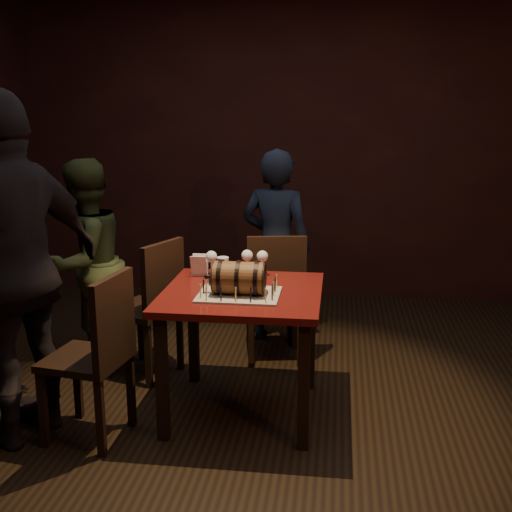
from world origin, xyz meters
name	(u,v)px	position (x,y,z in m)	size (l,w,h in m)	color
room_shell	(253,177)	(0.00, 0.00, 1.40)	(5.04, 5.04, 2.80)	black
pub_table	(242,309)	(-0.07, 0.03, 0.64)	(0.90, 0.90, 0.75)	#460D0B
cake_board	(239,295)	(-0.07, -0.07, 0.76)	(0.45, 0.35, 0.01)	#9F9280
barrel_cake	(239,278)	(-0.07, -0.07, 0.85)	(0.34, 0.20, 0.20)	brown
birthday_candles	(239,287)	(-0.07, -0.07, 0.80)	(0.40, 0.30, 0.09)	#F9F295
wine_glass_left	(211,258)	(-0.30, 0.31, 0.87)	(0.07, 0.07, 0.16)	silver
wine_glass_mid	(247,257)	(-0.09, 0.37, 0.87)	(0.07, 0.07, 0.16)	silver
wine_glass_right	(262,258)	(0.01, 0.36, 0.87)	(0.07, 0.07, 0.16)	silver
pint_of_ale	(223,270)	(-0.21, 0.20, 0.82)	(0.07, 0.07, 0.15)	silver
menu_card	(199,266)	(-0.38, 0.31, 0.81)	(0.10, 0.05, 0.13)	white
chair_back	(275,291)	(0.05, 0.80, 0.52)	(0.46, 0.46, 0.93)	black
chair_left_rear	(152,301)	(-0.73, 0.46, 0.52)	(0.52, 0.52, 0.93)	black
chair_left_front	(98,349)	(-0.78, -0.38, 0.52)	(0.46, 0.46, 0.93)	black
person_back	(276,247)	(0.01, 1.23, 0.74)	(0.54, 0.35, 1.47)	#171F2F
person_left_rear	(84,263)	(-1.26, 0.65, 0.72)	(0.70, 0.54, 1.43)	#384221
person_left_front	(16,270)	(-1.21, -0.38, 0.94)	(1.10, 0.46, 1.88)	black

